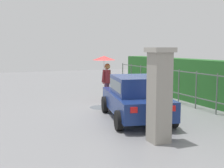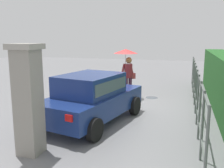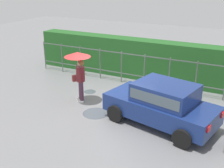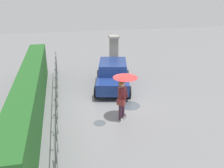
# 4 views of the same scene
# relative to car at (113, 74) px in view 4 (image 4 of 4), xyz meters

# --- Properties ---
(ground_plane) EXTENTS (40.00, 40.00, 0.00)m
(ground_plane) POSITION_rel_car_xyz_m (-2.05, 0.57, -0.80)
(ground_plane) COLOR slate
(car) EXTENTS (3.97, 2.48, 1.48)m
(car) POSITION_rel_car_xyz_m (0.00, 0.00, 0.00)
(car) COLOR navy
(car) RESTS_ON ground
(pedestrian) EXTENTS (1.01, 1.01, 2.06)m
(pedestrian) POSITION_rel_car_xyz_m (-3.45, 0.27, 0.71)
(pedestrian) COLOR #47283D
(pedestrian) RESTS_ON ground
(gate_pillar) EXTENTS (0.60, 0.60, 2.42)m
(gate_pillar) POSITION_rel_car_xyz_m (2.34, -0.56, 0.44)
(gate_pillar) COLOR gray
(gate_pillar) RESTS_ON ground
(fence_section) EXTENTS (10.34, 0.05, 1.50)m
(fence_section) POSITION_rel_car_xyz_m (-2.37, 3.04, 0.02)
(fence_section) COLOR #59605B
(fence_section) RESTS_ON ground
(hedge_row) EXTENTS (11.29, 0.90, 1.90)m
(hedge_row) POSITION_rel_car_xyz_m (-2.37, 4.10, 0.15)
(hedge_row) COLOR #235B23
(hedge_row) RESTS_ON ground
(puddle_near) EXTENTS (0.96, 0.96, 0.00)m
(puddle_near) POSITION_rel_car_xyz_m (-2.36, -0.34, -0.80)
(puddle_near) COLOR #4C545B
(puddle_near) RESTS_ON ground
(puddle_far) EXTENTS (0.52, 0.52, 0.00)m
(puddle_far) POSITION_rel_car_xyz_m (-3.64, 1.33, -0.80)
(puddle_far) COLOR #4C545B
(puddle_far) RESTS_ON ground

